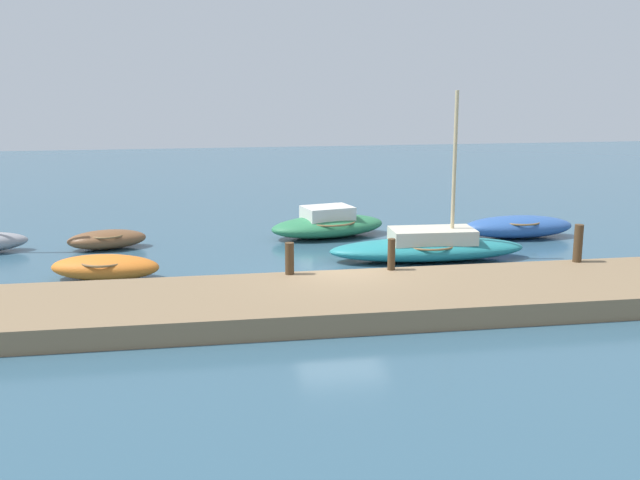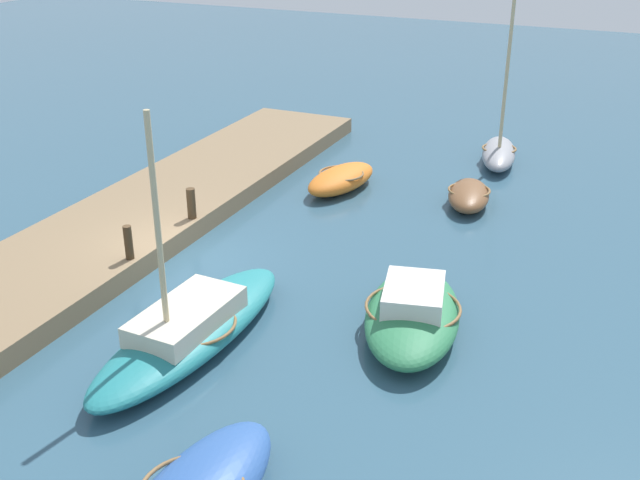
{
  "view_description": "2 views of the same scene",
  "coord_description": "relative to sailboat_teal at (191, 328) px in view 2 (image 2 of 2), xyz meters",
  "views": [
    {
      "loc": [
        -4.11,
        -20.56,
        5.84
      ],
      "look_at": [
        -0.3,
        1.72,
        0.94
      ],
      "focal_mm": 43.06,
      "sensor_mm": 36.0,
      "label": 1
    },
    {
      "loc": [
        15.02,
        10.65,
        8.93
      ],
      "look_at": [
        -0.87,
        3.54,
        0.94
      ],
      "focal_mm": 43.15,
      "sensor_mm": 36.0,
      "label": 2
    }
  ],
  "objects": [
    {
      "name": "rowboat_orange",
      "position": [
        -9.95,
        -0.7,
        -0.07
      ],
      "size": [
        3.35,
        1.97,
        0.72
      ],
      "rotation": [
        0.0,
        0.0,
        -0.19
      ],
      "color": "orange",
      "rests_on": "ground_plane"
    },
    {
      "name": "dock_platform",
      "position": [
        -3.34,
        -4.82,
        -0.17
      ],
      "size": [
        25.58,
        3.97,
        0.55
      ],
      "primitive_type": "cube",
      "color": "#846B4C",
      "rests_on": "ground_plane"
    },
    {
      "name": "ground_plane",
      "position": [
        -3.34,
        -2.42,
        -0.44
      ],
      "size": [
        84.0,
        84.0,
        0.0
      ],
      "primitive_type": "plane",
      "color": "#33566B"
    },
    {
      "name": "sailboat_teal",
      "position": [
        0.0,
        0.0,
        0.0
      ],
      "size": [
        6.41,
        2.14,
        5.35
      ],
      "rotation": [
        0.0,
        0.0,
        -0.05
      ],
      "color": "teal",
      "rests_on": "ground_plane"
    },
    {
      "name": "mooring_post_mid_west",
      "position": [
        -2.05,
        -3.09,
        0.54
      ],
      "size": [
        0.21,
        0.21,
        0.88
      ],
      "primitive_type": "cylinder",
      "color": "#47331E",
      "rests_on": "dock_platform"
    },
    {
      "name": "rowboat_grey",
      "position": [
        -14.66,
        3.39,
        -0.02
      ],
      "size": [
        3.72,
        1.79,
        5.81
      ],
      "rotation": [
        0.0,
        0.0,
        0.19
      ],
      "color": "#939399",
      "rests_on": "ground_plane"
    },
    {
      "name": "mooring_post_west",
      "position": [
        -4.88,
        -3.09,
        0.54
      ],
      "size": [
        0.24,
        0.24,
        0.87
      ],
      "primitive_type": "cylinder",
      "color": "#47331E",
      "rests_on": "dock_platform"
    },
    {
      "name": "dinghy_brown",
      "position": [
        -10.3,
        3.41,
        -0.11
      ],
      "size": [
        2.82,
        1.75,
        0.64
      ],
      "rotation": [
        0.0,
        0.0,
        0.21
      ],
      "color": "brown",
      "rests_on": "ground_plane"
    },
    {
      "name": "motorboat_green",
      "position": [
        -2.52,
        4.1,
        0.01
      ],
      "size": [
        4.69,
        2.98,
        1.12
      ],
      "rotation": [
        0.0,
        0.0,
        0.23
      ],
      "color": "#2D7A4C",
      "rests_on": "ground_plane"
    }
  ]
}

